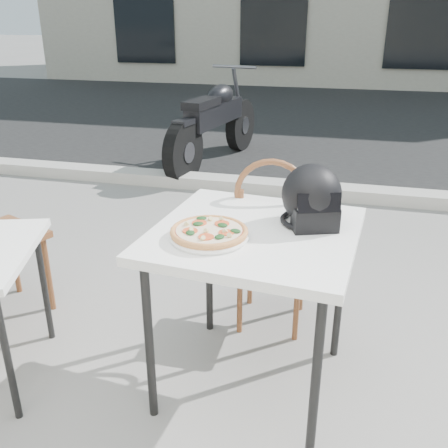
% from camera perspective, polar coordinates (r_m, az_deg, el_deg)
% --- Properties ---
extents(ground, '(80.00, 80.00, 0.00)m').
position_cam_1_polar(ground, '(2.41, 3.15, -20.59)').
color(ground, gray).
rests_on(ground, ground).
extents(street_asphalt, '(30.00, 8.00, 0.00)m').
position_cam_1_polar(street_asphalt, '(8.88, 12.24, 11.58)').
color(street_asphalt, black).
rests_on(street_asphalt, ground).
extents(curb, '(30.00, 0.25, 0.12)m').
position_cam_1_polar(curb, '(4.99, 9.96, 3.84)').
color(curb, '#ADAAA2').
rests_on(curb, ground).
extents(cafe_table_main, '(0.92, 0.92, 0.81)m').
position_cam_1_polar(cafe_table_main, '(2.16, 3.53, -2.42)').
color(cafe_table_main, white).
rests_on(cafe_table_main, ground).
extents(plate, '(0.38, 0.38, 0.02)m').
position_cam_1_polar(plate, '(2.04, -1.71, -1.43)').
color(plate, white).
rests_on(plate, cafe_table_main).
extents(pizza, '(0.42, 0.42, 0.04)m').
position_cam_1_polar(pizza, '(2.03, -1.71, -0.83)').
color(pizza, '#CD884B').
rests_on(pizza, plate).
extents(helmet, '(0.33, 0.34, 0.27)m').
position_cam_1_polar(helmet, '(2.17, 10.00, 2.89)').
color(helmet, black).
rests_on(helmet, cafe_table_main).
extents(cafe_chair_main, '(0.39, 0.39, 1.02)m').
position_cam_1_polar(cafe_chair_main, '(2.66, 5.56, -1.46)').
color(cafe_chair_main, brown).
rests_on(cafe_chair_main, ground).
extents(motorcycle, '(0.64, 2.18, 1.09)m').
position_cam_1_polar(motorcycle, '(5.92, -1.02, 11.35)').
color(motorcycle, black).
rests_on(motorcycle, street_asphalt).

